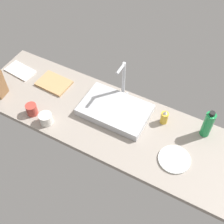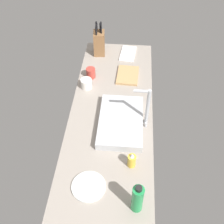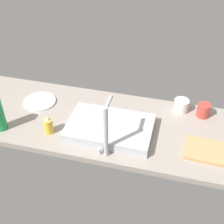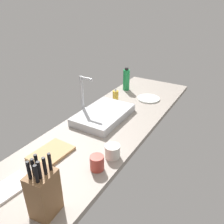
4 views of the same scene
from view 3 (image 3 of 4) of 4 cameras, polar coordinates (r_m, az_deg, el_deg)
The scene contains 8 objects.
countertop_slab at distance 179.83cm, azimuth 0.21°, elevation -2.53°, with size 199.79×59.91×3.50cm, color gray.
sink_basin at distance 171.42cm, azimuth -0.56°, elevation -2.97°, with size 47.02×30.17×5.63cm, color #B7BABF.
faucet at distance 149.24cm, azimuth -1.12°, elevation -3.05°, with size 5.50×11.42×30.91cm.
cutting_board at distance 168.83cm, azimuth 17.32°, elevation -6.91°, with size 23.95×17.30×1.80cm, color tan.
soap_bottle at distance 173.46cm, azimuth -11.69°, elevation -2.43°, with size 5.18×5.18×11.62cm.
dinner_plate at distance 199.44cm, azimuth -13.23°, elevation 1.91°, with size 20.15×20.15×1.20cm, color silver.
coffee_mug at distance 189.32cm, azimuth 16.59°, elevation 0.31°, with size 7.58×7.58×8.25cm, color #B23D33.
ceramic_cup at distance 190.20cm, azimuth 12.68°, elevation 1.18°, with size 8.91×8.91×7.65cm, color silver.
Camera 3 is at (-33.07, 130.99, 120.44)cm, focal length 49.39 mm.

